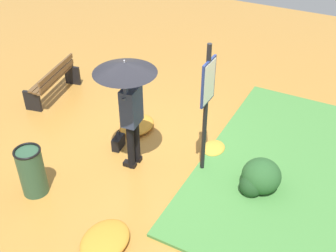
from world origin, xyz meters
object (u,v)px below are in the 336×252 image
person_with_umbrella (128,88)px  handbag (118,142)px  park_bench (54,80)px  trash_bin (32,171)px  info_sign_post (207,97)px

person_with_umbrella → handbag: (-0.33, -0.51, -1.42)m
park_bench → trash_bin: trash_bin is taller
handbag → park_bench: (-0.87, -2.21, 0.28)m
handbag → trash_bin: trash_bin is taller
person_with_umbrella → info_sign_post: size_ratio=0.89×
handbag → person_with_umbrella: bearing=57.3°
trash_bin → info_sign_post: bearing=129.0°
person_with_umbrella → info_sign_post: 1.20m
info_sign_post → trash_bin: 2.93m
info_sign_post → person_with_umbrella: bearing=-65.9°
trash_bin → park_bench: bearing=-145.4°
info_sign_post → park_bench: 4.01m
person_with_umbrella → trash_bin: size_ratio=2.45×
park_bench → info_sign_post: bearing=79.5°
park_bench → handbag: bearing=68.5°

